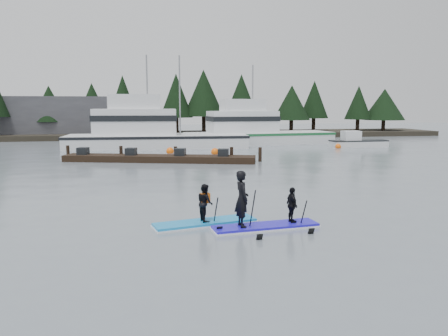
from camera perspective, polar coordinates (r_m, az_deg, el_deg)
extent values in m
plane|color=slate|center=(13.95, 4.77, -7.89)|extent=(160.00, 160.00, 0.00)
cube|color=#2D281E|center=(55.13, -7.20, 4.32)|extent=(70.00, 8.00, 0.60)
cube|color=#4C4C51|center=(57.84, -21.44, 6.19)|extent=(18.00, 6.00, 5.00)
cube|color=silver|center=(41.32, -8.69, 2.80)|extent=(16.74, 5.50, 2.20)
cube|color=white|center=(41.25, -11.52, 5.92)|extent=(7.60, 3.71, 2.39)
cylinder|color=gray|center=(41.19, -9.99, 9.34)|extent=(0.14, 0.14, 7.25)
cube|color=silver|center=(45.26, 4.60, 3.32)|extent=(15.49, 5.78, 2.16)
cube|color=white|center=(44.51, 2.43, 6.05)|extent=(7.09, 3.77, 2.16)
cylinder|color=gray|center=(44.85, 3.75, 8.99)|extent=(0.14, 0.14, 6.76)
cube|color=silver|center=(43.56, 17.16, 3.07)|extent=(5.40, 1.64, 0.63)
cube|color=black|center=(30.74, -8.47, 1.24)|extent=(13.32, 5.60, 0.45)
sphere|color=#FF620C|center=(36.21, -7.06, 1.93)|extent=(0.63, 0.63, 0.63)
sphere|color=#FF620C|center=(35.33, -1.20, 1.84)|extent=(0.62, 0.62, 0.62)
sphere|color=#FF620C|center=(41.62, 14.66, 2.52)|extent=(0.52, 0.52, 0.52)
cube|color=#1686D0|center=(14.35, -2.47, -7.15)|extent=(3.46, 1.49, 0.13)
imported|color=black|center=(14.19, -2.49, -4.52)|extent=(0.57, 0.67, 1.22)
cube|color=orange|center=(14.16, -2.49, -3.95)|extent=(0.33, 0.26, 0.32)
cylinder|color=black|center=(14.18, -1.22, -6.44)|extent=(0.09, 0.88, 1.48)
cube|color=#1F16CF|center=(13.99, 5.45, -7.59)|extent=(3.45, 1.13, 0.12)
imported|color=black|center=(13.49, 2.35, -4.04)|extent=(0.48, 0.68, 1.76)
cylinder|color=black|center=(13.47, 3.65, -5.97)|extent=(0.08, 0.98, 1.67)
imported|color=black|center=(14.19, 8.87, -4.79)|extent=(0.34, 0.70, 1.15)
cylinder|color=black|center=(14.22, 10.13, -6.72)|extent=(0.07, 0.86, 1.45)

